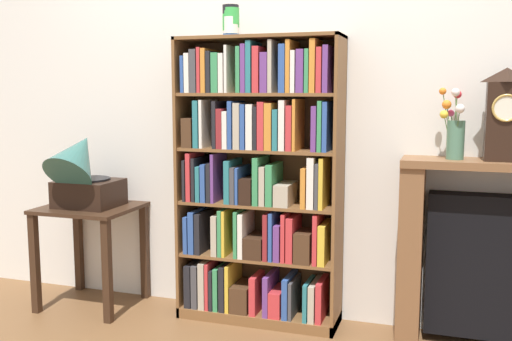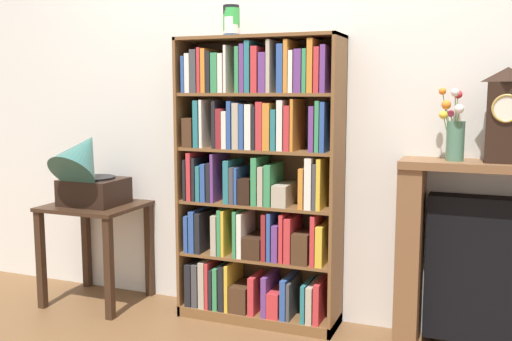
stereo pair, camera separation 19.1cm
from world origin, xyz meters
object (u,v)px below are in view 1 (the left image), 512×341
(cup_stack, at_px, (231,21))
(flower_vase, at_px, (454,131))
(mantel_clock, at_px, (505,114))
(gramophone, at_px, (82,171))
(fireplace_mantel, at_px, (502,257))
(bookshelf, at_px, (257,187))
(side_table_left, at_px, (91,230))

(cup_stack, xyz_separation_m, flower_vase, (1.19, 0.02, -0.58))
(mantel_clock, bearing_deg, gramophone, -175.85)
(fireplace_mantel, bearing_deg, bookshelf, -178.50)
(cup_stack, height_order, side_table_left, cup_stack)
(cup_stack, bearing_deg, gramophone, -170.27)
(bookshelf, xyz_separation_m, mantel_clock, (1.27, 0.01, 0.42))
(bookshelf, relative_size, mantel_clock, 3.54)
(bookshelf, distance_m, mantel_clock, 1.34)
(flower_vase, bearing_deg, cup_stack, -179.22)
(flower_vase, bearing_deg, fireplace_mantel, 5.16)
(fireplace_mantel, bearing_deg, side_table_left, -176.78)
(cup_stack, xyz_separation_m, fireplace_mantel, (1.44, 0.04, -1.22))
(cup_stack, height_order, flower_vase, cup_stack)
(flower_vase, bearing_deg, side_table_left, -177.02)
(gramophone, bearing_deg, bookshelf, 8.63)
(bookshelf, height_order, cup_stack, cup_stack)
(bookshelf, xyz_separation_m, side_table_left, (-1.04, -0.10, -0.30))
(gramophone, relative_size, flower_vase, 1.46)
(gramophone, relative_size, mantel_clock, 1.15)
(gramophone, bearing_deg, mantel_clock, 4.15)
(cup_stack, bearing_deg, side_table_left, -174.08)
(fireplace_mantel, height_order, mantel_clock, mantel_clock)
(fireplace_mantel, distance_m, flower_vase, 0.68)
(side_table_left, bearing_deg, cup_stack, 5.92)
(side_table_left, xyz_separation_m, flower_vase, (2.08, 0.11, 0.64))
(cup_stack, bearing_deg, flower_vase, 0.78)
(side_table_left, bearing_deg, bookshelf, 5.36)
(cup_stack, distance_m, fireplace_mantel, 1.89)
(gramophone, xyz_separation_m, fireplace_mantel, (2.33, 0.19, -0.36))
(side_table_left, xyz_separation_m, fireplace_mantel, (2.33, 0.13, 0.00))
(bookshelf, height_order, gramophone, bookshelf)
(mantel_clock, height_order, flower_vase, mantel_clock)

